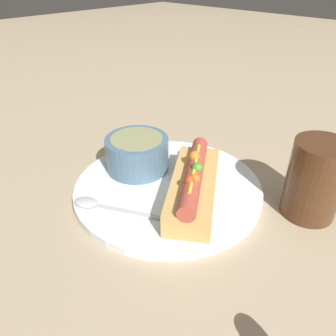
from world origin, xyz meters
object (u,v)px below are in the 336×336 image
(hot_dog, at_px, (194,184))
(spoon, at_px, (103,206))
(soup_bowl, at_px, (139,151))
(drinking_glass, at_px, (315,180))

(hot_dog, relative_size, spoon, 1.16)
(soup_bowl, distance_m, drinking_glass, 0.27)
(spoon, height_order, drinking_glass, drinking_glass)
(spoon, relative_size, drinking_glass, 1.39)
(hot_dog, bearing_deg, drinking_glass, -85.55)
(hot_dog, height_order, drinking_glass, drinking_glass)
(soup_bowl, height_order, spoon, soup_bowl)
(drinking_glass, bearing_deg, soup_bowl, 111.72)
(hot_dog, distance_m, soup_bowl, 0.12)
(soup_bowl, xyz_separation_m, spoon, (-0.11, -0.05, -0.03))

